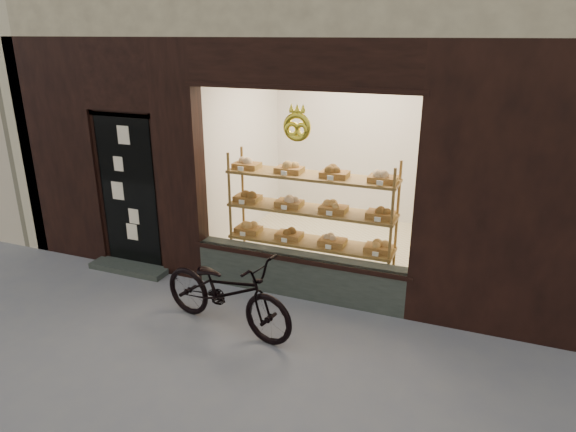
% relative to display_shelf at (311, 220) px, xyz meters
% --- Properties ---
extents(ground, '(90.00, 90.00, 0.00)m').
position_rel_display_shelf_xyz_m(ground, '(-0.45, -2.55, -0.86)').
color(ground, slate).
extents(display_shelf, '(2.20, 0.45, 1.70)m').
position_rel_display_shelf_xyz_m(display_shelf, '(0.00, 0.00, 0.00)').
color(display_shelf, olive).
rests_on(display_shelf, ground).
extents(bicycle, '(1.82, 0.93, 0.91)m').
position_rel_display_shelf_xyz_m(bicycle, '(-0.48, -1.45, -0.41)').
color(bicycle, black).
rests_on(bicycle, ground).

